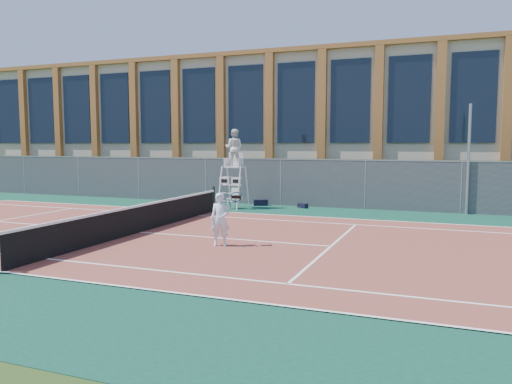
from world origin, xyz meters
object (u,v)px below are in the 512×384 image
(tennis_player, at_px, (220,219))
(steel_pole, at_px, (468,160))
(umpire_chair, at_px, (234,150))
(plastic_chair, at_px, (234,196))

(tennis_player, bearing_deg, steel_pole, 55.10)
(steel_pole, height_order, tennis_player, steel_pole)
(umpire_chair, xyz_separation_m, plastic_chair, (0.04, -0.10, -2.11))
(steel_pole, relative_size, umpire_chair, 1.26)
(plastic_chair, bearing_deg, umpire_chair, 114.13)
(umpire_chair, bearing_deg, tennis_player, -69.10)
(umpire_chair, height_order, tennis_player, umpire_chair)
(plastic_chair, relative_size, tennis_player, 0.60)
(steel_pole, bearing_deg, tennis_player, -124.90)
(steel_pole, bearing_deg, plastic_chair, -169.93)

